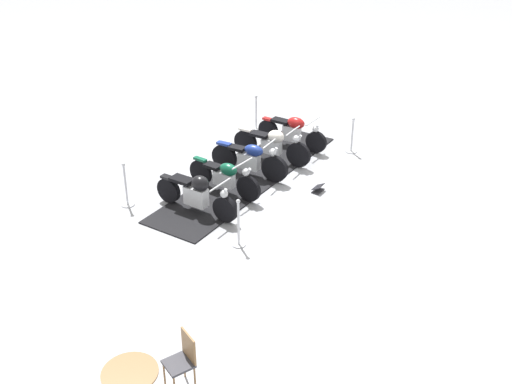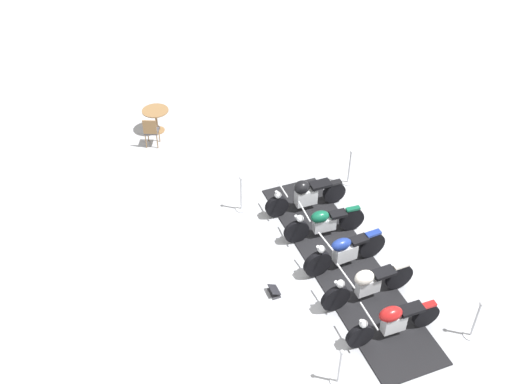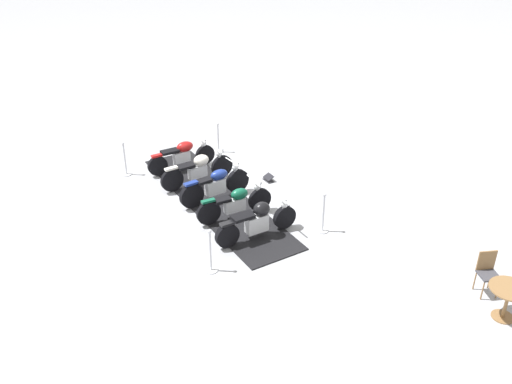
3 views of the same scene
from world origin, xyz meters
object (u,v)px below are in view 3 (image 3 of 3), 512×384
at_px(motorcycle_forest, 236,202).
at_px(cafe_table, 508,295).
at_px(info_placard, 268,179).
at_px(motorcycle_navy, 216,184).
at_px(motorcycle_black, 258,220).
at_px(motorcycle_maroon, 183,155).
at_px(motorcycle_cream, 198,169).
at_px(stanchion_left_rear, 125,164).
at_px(cafe_chair_near_table, 487,270).
at_px(stanchion_left_front, 211,257).
at_px(stanchion_right_rear, 218,142).
at_px(stanchion_right_front, 323,218).

bearing_deg(motorcycle_forest, cafe_table, -62.82).
xyz_separation_m(motorcycle_forest, info_placard, (-0.99, 2.04, -0.41)).
xyz_separation_m(motorcycle_navy, info_placard, (0.10, 1.86, -0.43)).
relative_size(motorcycle_forest, info_placard, 5.38).
height_order(motorcycle_black, motorcycle_navy, motorcycle_navy).
distance_m(motorcycle_black, motorcycle_maroon, 4.40).
xyz_separation_m(motorcycle_cream, stanchion_left_rear, (-1.95, -1.30, -0.15)).
xyz_separation_m(cafe_table, cafe_chair_near_table, (-0.69, 0.45, -0.00)).
relative_size(motorcycle_forest, stanchion_left_front, 1.90).
height_order(motorcycle_black, motorcycle_forest, motorcycle_forest).
height_order(stanchion_left_front, stanchion_left_rear, stanchion_left_front).
relative_size(motorcycle_forest, motorcycle_cream, 0.91).
xyz_separation_m(stanchion_right_rear, cafe_chair_near_table, (9.42, -0.10, 0.23)).
distance_m(stanchion_left_rear, info_placard, 4.33).
height_order(motorcycle_cream, stanchion_right_rear, motorcycle_cream).
relative_size(motorcycle_black, cafe_table, 2.75).
bearing_deg(stanchion_right_rear, motorcycle_black, -26.97).
bearing_deg(motorcycle_maroon, cafe_table, -73.06).
relative_size(stanchion_right_rear, stanchion_left_rear, 0.95).
bearing_deg(stanchion_left_front, motorcycle_maroon, 152.41).
relative_size(motorcycle_maroon, stanchion_right_front, 1.98).
distance_m(motorcycle_forest, motorcycle_cream, 2.20).
xyz_separation_m(motorcycle_cream, stanchion_left_front, (3.58, -2.25, -0.14)).
bearing_deg(motorcycle_forest, motorcycle_maroon, 93.50).
distance_m(info_placard, cafe_table, 7.53).
bearing_deg(stanchion_right_front, cafe_chair_near_table, 12.34).
bearing_deg(stanchion_right_front, stanchion_right_rear, 170.25).
bearing_deg(motorcycle_black, stanchion_left_rear, 108.36).
relative_size(motorcycle_forest, cafe_table, 2.57).
height_order(motorcycle_forest, motorcycle_maroon, motorcycle_forest).
bearing_deg(motorcycle_cream, motorcycle_black, -92.11).
distance_m(stanchion_right_front, info_placard, 3.05).
distance_m(motorcycle_navy, stanchion_right_front, 3.21).
distance_m(motorcycle_maroon, stanchion_left_rear, 1.73).
height_order(stanchion_right_rear, cafe_chair_near_table, stanchion_right_rear).
relative_size(motorcycle_navy, stanchion_right_front, 1.98).
height_order(stanchion_right_rear, stanchion_left_rear, stanchion_left_rear).
height_order(stanchion_left_front, cafe_table, stanchion_left_front).
distance_m(motorcycle_maroon, stanchion_left_front, 5.26).
relative_size(motorcycle_black, stanchion_left_front, 2.04).
xyz_separation_m(stanchion_left_front, stanchion_right_front, (0.53, 3.11, 0.01)).
distance_m(stanchion_right_rear, stanchion_left_front, 6.44).
bearing_deg(motorcycle_forest, motorcycle_navy, 94.03).
bearing_deg(stanchion_left_front, motorcycle_navy, 140.50).
height_order(motorcycle_maroon, cafe_table, motorcycle_maroon).
height_order(motorcycle_black, info_placard, motorcycle_black).
distance_m(motorcycle_black, stanchion_left_rear, 5.26).
bearing_deg(motorcycle_maroon, cafe_chair_near_table, -69.78).
bearing_deg(stanchion_right_front, motorcycle_black, -121.04).
xyz_separation_m(stanchion_right_rear, stanchion_left_rear, (-0.53, -3.11, 0.02)).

